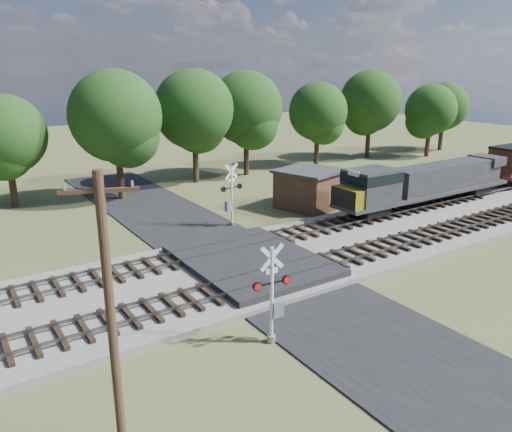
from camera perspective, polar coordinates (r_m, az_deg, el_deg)
ground at (r=28.28m, az=-0.05°, el=-6.23°), size 160.00×160.00×0.00m
ballast_bed at (r=34.69m, az=13.45°, el=-2.02°), size 140.00×10.00×0.30m
road at (r=28.27m, az=-0.05°, el=-6.16°), size 7.00×60.00×0.08m
crossing_panel at (r=28.55m, az=-0.60°, el=-5.32°), size 7.00×9.00×0.62m
track_near at (r=28.40m, az=7.48°, el=-5.38°), size 140.00×2.60×0.33m
track_far at (r=32.08m, az=1.68°, el=-2.60°), size 140.00×2.60×0.33m
crossing_signal_near at (r=20.66m, az=2.01°, el=-9.83°), size 1.75×0.39×4.34m
crossing_signal_far at (r=35.33m, az=-2.90°, el=1.76°), size 1.85×0.44×4.60m
utility_pole at (r=14.87m, az=-16.32°, el=-10.13°), size 1.99×0.83×8.49m
equipment_shed at (r=40.44m, az=6.12°, el=3.15°), size 5.72×5.72×3.14m
treeline at (r=47.67m, az=-8.63°, el=11.25°), size 83.87×12.10×10.92m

